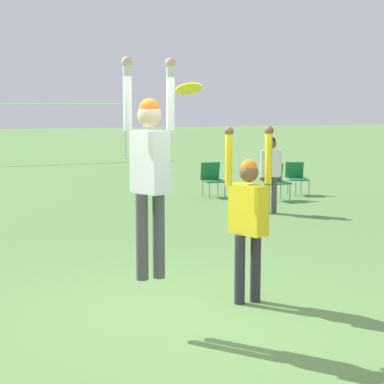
% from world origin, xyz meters
% --- Properties ---
extents(ground_plane, '(120.00, 120.00, 0.00)m').
position_xyz_m(ground_plane, '(0.00, 0.00, 0.00)').
color(ground_plane, '#608C47').
extents(person_jumping, '(0.53, 0.43, 2.15)m').
position_xyz_m(person_jumping, '(-0.42, -0.08, 1.68)').
color(person_jumping, '#4C4C51').
rests_on(person_jumping, ground_plane).
extents(person_defending, '(0.60, 0.49, 2.01)m').
position_xyz_m(person_defending, '(0.89, 0.41, 1.06)').
color(person_defending, '#2D2D38').
rests_on(person_defending, ground_plane).
extents(frisbee, '(0.27, 0.25, 0.12)m').
position_xyz_m(frisbee, '(0.02, 0.04, 2.40)').
color(frisbee, yellow).
extents(camping_chair_1, '(0.54, 0.57, 0.87)m').
position_xyz_m(camping_chair_1, '(5.19, 7.39, 0.51)').
color(camping_chair_1, gray).
rests_on(camping_chair_1, ground_plane).
extents(camping_chair_2, '(0.61, 0.66, 0.83)m').
position_xyz_m(camping_chair_2, '(6.15, 8.01, 0.49)').
color(camping_chair_2, gray).
rests_on(camping_chair_2, ground_plane).
extents(camping_chair_3, '(0.53, 0.56, 0.85)m').
position_xyz_m(camping_chair_3, '(4.03, 8.51, 0.49)').
color(camping_chair_3, gray).
rests_on(camping_chair_3, ground_plane).
extents(person_spectator_near, '(0.52, 0.37, 1.60)m').
position_xyz_m(person_spectator_near, '(4.14, 5.74, 0.94)').
color(person_spectator_near, '#4C4C51').
rests_on(person_spectator_near, ground_plane).
extents(soccer_goal, '(7.10, 0.10, 2.35)m').
position_xyz_m(soccer_goal, '(1.78, 20.53, 1.84)').
color(soccer_goal, white).
rests_on(soccer_goal, ground_plane).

